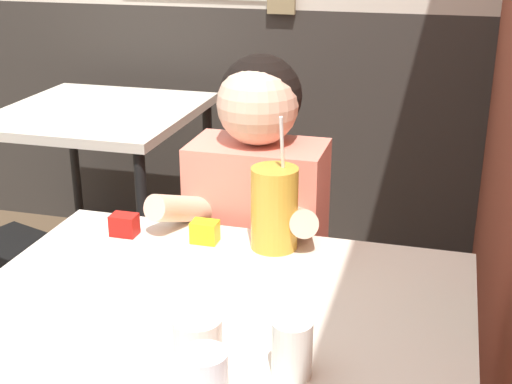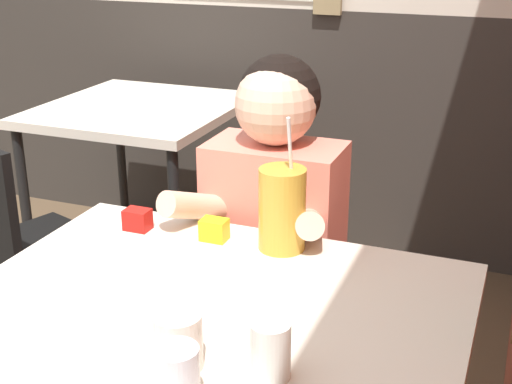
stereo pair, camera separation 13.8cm
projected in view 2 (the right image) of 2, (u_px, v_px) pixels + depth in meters
main_table at (199, 348)px, 1.35m from camera, size 0.97×0.83×0.77m
background_table at (141, 127)px, 2.85m from camera, size 0.73×0.78×0.77m
chair_near_window at (16, 239)px, 2.28m from camera, size 0.51×0.51×0.86m
person_seated at (274, 263)px, 1.88m from camera, size 0.42×0.40×1.16m
cocktail_pitcher at (282, 209)px, 1.56m from camera, size 0.10×0.10×0.31m
glass_near_pitcher at (176, 377)px, 1.06m from camera, size 0.07×0.07×0.10m
glass_center at (270, 350)px, 1.13m from camera, size 0.07×0.07×0.10m
glass_far_side at (178, 341)px, 1.15m from camera, size 0.08×0.08×0.10m
condiment_ketchup at (137, 220)px, 1.68m from camera, size 0.06×0.04×0.05m
condiment_mustard at (214, 230)px, 1.62m from camera, size 0.06×0.04×0.05m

